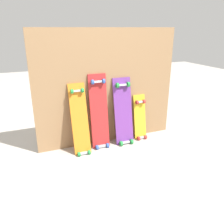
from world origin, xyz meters
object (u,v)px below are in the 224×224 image
(skateboard_orange, at_px, (80,122))
(skateboard_purple, at_px, (123,114))
(skateboard_red, at_px, (99,114))
(skateboard_yellow, at_px, (140,120))

(skateboard_orange, relative_size, skateboard_purple, 0.99)
(skateboard_orange, distance_m, skateboard_red, 0.26)
(skateboard_purple, bearing_deg, skateboard_yellow, 5.90)
(skateboard_orange, relative_size, skateboard_red, 0.91)
(skateboard_red, relative_size, skateboard_purple, 1.08)
(skateboard_red, xyz_separation_m, skateboard_yellow, (0.58, 0.01, -0.16))
(skateboard_orange, height_order, skateboard_yellow, skateboard_orange)
(skateboard_orange, distance_m, skateboard_yellow, 0.85)
(skateboard_purple, xyz_separation_m, skateboard_yellow, (0.26, 0.03, -0.13))
(skateboard_yellow, bearing_deg, skateboard_orange, -176.35)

